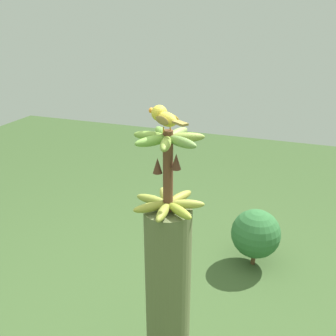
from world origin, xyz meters
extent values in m
cylinder|color=#5B663D|center=(0.00, 0.00, 0.46)|extent=(0.19, 0.19, 0.91)
cylinder|color=brown|center=(0.00, 0.00, 1.08)|extent=(0.04, 0.04, 0.32)
ellipsoid|color=#979A36|center=(-0.05, 0.05, 0.94)|extent=(0.12, 0.13, 0.04)
ellipsoid|color=olive|center=(-0.07, -0.01, 0.94)|extent=(0.14, 0.05, 0.04)
ellipsoid|color=#92A131|center=(-0.04, -0.06, 0.94)|extent=(0.11, 0.14, 0.04)
ellipsoid|color=#999F3F|center=(0.02, -0.07, 0.94)|extent=(0.08, 0.14, 0.04)
ellipsoid|color=#9B973A|center=(0.07, -0.03, 0.94)|extent=(0.14, 0.08, 0.04)
ellipsoid|color=#9DA042|center=(0.06, 0.04, 0.94)|extent=(0.14, 0.10, 0.04)
ellipsoid|color=#949F3C|center=(0.01, 0.07, 0.94)|extent=(0.06, 0.14, 0.04)
ellipsoid|color=#73A243|center=(0.05, 0.04, 1.21)|extent=(0.13, 0.12, 0.04)
ellipsoid|color=olive|center=(0.00, 0.07, 1.21)|extent=(0.04, 0.14, 0.04)
ellipsoid|color=#6F9F3E|center=(-0.05, 0.04, 1.21)|extent=(0.13, 0.11, 0.04)
ellipsoid|color=olive|center=(-0.06, -0.02, 1.21)|extent=(0.14, 0.07, 0.04)
ellipsoid|color=#6C9146|center=(-0.03, -0.06, 1.21)|extent=(0.09, 0.14, 0.04)
ellipsoid|color=olive|center=(0.03, -0.06, 1.21)|extent=(0.09, 0.14, 0.04)
ellipsoid|color=#7D934C|center=(0.06, -0.01, 1.21)|extent=(0.14, 0.07, 0.04)
cone|color=#4C2D1E|center=(-0.01, 0.04, 1.10)|extent=(0.04, 0.04, 0.06)
cone|color=#4C2D1E|center=(-0.01, -0.04, 1.13)|extent=(0.04, 0.04, 0.06)
cylinder|color=#C68933|center=(0.00, -0.01, 1.25)|extent=(0.01, 0.01, 0.02)
cylinder|color=#C68933|center=(-0.03, 0.01, 1.25)|extent=(0.00, 0.01, 0.02)
ellipsoid|color=gold|center=(-0.01, 0.00, 1.28)|extent=(0.10, 0.11, 0.05)
ellipsoid|color=olive|center=(0.00, -0.02, 1.28)|extent=(0.05, 0.07, 0.03)
ellipsoid|color=olive|center=(-0.04, 0.01, 1.28)|extent=(0.05, 0.07, 0.03)
cube|color=olive|center=(-0.06, -0.06, 1.28)|extent=(0.05, 0.06, 0.01)
sphere|color=gold|center=(0.01, 0.04, 1.29)|extent=(0.06, 0.06, 0.06)
sphere|color=black|center=(0.00, 0.06, 1.30)|extent=(0.01, 0.01, 0.01)
cone|color=orange|center=(0.03, 0.07, 1.29)|extent=(0.03, 0.04, 0.02)
cylinder|color=brown|center=(1.05, -0.25, 0.06)|extent=(0.03, 0.03, 0.13)
sphere|color=#2D6633|center=(1.05, -0.25, 0.24)|extent=(0.33, 0.33, 0.33)
camera|label=1|loc=(-1.22, -0.44, 1.62)|focal=40.17mm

